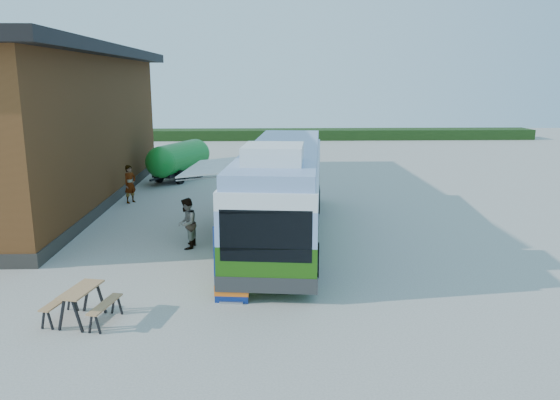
{
  "coord_description": "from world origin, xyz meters",
  "views": [
    {
      "loc": [
        0.74,
        -16.89,
        5.97
      ],
      "look_at": [
        1.44,
        3.61,
        1.4
      ],
      "focal_mm": 35.0,
      "sensor_mm": 36.0,
      "label": 1
    }
  ],
  "objects_px": {
    "bus": "(283,188)",
    "picnic_table": "(81,297)",
    "person_a": "(130,184)",
    "banner": "(231,273)",
    "slurry_tanker": "(179,158)",
    "person_b": "(187,223)"
  },
  "relations": [
    {
      "from": "person_b",
      "to": "bus",
      "type": "bearing_deg",
      "value": 117.22
    },
    {
      "from": "bus",
      "to": "picnic_table",
      "type": "bearing_deg",
      "value": -119.64
    },
    {
      "from": "person_a",
      "to": "slurry_tanker",
      "type": "bearing_deg",
      "value": 21.54
    },
    {
      "from": "picnic_table",
      "to": "person_a",
      "type": "height_order",
      "value": "person_a"
    },
    {
      "from": "banner",
      "to": "person_a",
      "type": "distance_m",
      "value": 13.73
    },
    {
      "from": "person_b",
      "to": "slurry_tanker",
      "type": "distance_m",
      "value": 13.93
    },
    {
      "from": "person_a",
      "to": "person_b",
      "type": "bearing_deg",
      "value": -118.29
    },
    {
      "from": "picnic_table",
      "to": "slurry_tanker",
      "type": "distance_m",
      "value": 19.78
    },
    {
      "from": "picnic_table",
      "to": "person_b",
      "type": "bearing_deg",
      "value": 85.57
    },
    {
      "from": "slurry_tanker",
      "to": "person_a",
      "type": "bearing_deg",
      "value": -81.74
    },
    {
      "from": "bus",
      "to": "slurry_tanker",
      "type": "xyz_separation_m",
      "value": [
        -5.73,
        12.43,
        -0.64
      ]
    },
    {
      "from": "picnic_table",
      "to": "slurry_tanker",
      "type": "height_order",
      "value": "slurry_tanker"
    },
    {
      "from": "person_b",
      "to": "slurry_tanker",
      "type": "height_order",
      "value": "slurry_tanker"
    },
    {
      "from": "banner",
      "to": "person_a",
      "type": "relative_size",
      "value": 1.16
    },
    {
      "from": "person_b",
      "to": "person_a",
      "type": "bearing_deg",
      "value": -146.85
    },
    {
      "from": "person_a",
      "to": "person_b",
      "type": "xyz_separation_m",
      "value": [
        3.76,
        -7.52,
        -0.01
      ]
    },
    {
      "from": "picnic_table",
      "to": "person_b",
      "type": "height_order",
      "value": "person_b"
    },
    {
      "from": "banner",
      "to": "picnic_table",
      "type": "height_order",
      "value": "banner"
    },
    {
      "from": "picnic_table",
      "to": "person_a",
      "type": "xyz_separation_m",
      "value": [
        -1.93,
        13.55,
        0.28
      ]
    },
    {
      "from": "picnic_table",
      "to": "bus",
      "type": "bearing_deg",
      "value": 66.51
    },
    {
      "from": "banner",
      "to": "person_a",
      "type": "xyz_separation_m",
      "value": [
        -5.6,
        12.54,
        0.05
      ]
    },
    {
      "from": "person_b",
      "to": "picnic_table",
      "type": "bearing_deg",
      "value": -10.24
    }
  ]
}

